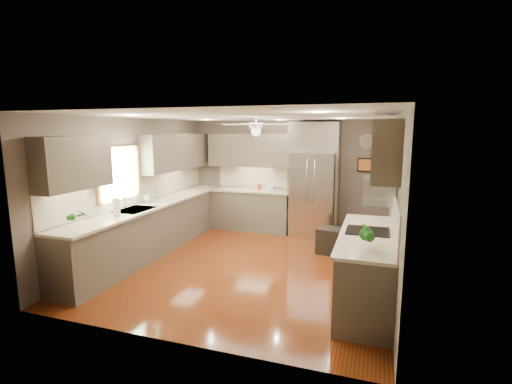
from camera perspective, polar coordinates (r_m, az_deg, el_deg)
The scene contains 26 objects.
floor at distance 6.50m, azimuth -0.84°, elevation -11.08°, with size 5.00×5.00×0.00m, color #481D09.
ceiling at distance 6.09m, azimuth -0.90°, elevation 11.54°, with size 5.00×5.00×0.00m, color white.
wall_back at distance 8.54m, azimuth 4.65°, elevation 2.52°, with size 4.50×4.50×0.00m, color brown.
wall_front at distance 3.95m, azimuth -12.94°, elevation -5.91°, with size 4.50×4.50×0.00m, color brown.
wall_left at distance 7.22m, azimuth -18.00°, elevation 0.80°, with size 5.00×5.00×0.00m, color brown.
wall_right at distance 5.84m, azimuth 20.47°, elevation -1.29°, with size 5.00×5.00×0.00m, color brown.
canister_c at distance 8.53m, azimuth -1.19°, elevation 1.04°, with size 0.10×0.10×0.17m, color beige.
canister_d at distance 8.46m, azimuth 0.52°, elevation 0.77°, with size 0.09×0.09×0.13m, color maroon.
soap_bottle at distance 7.24m, azimuth -16.31°, elevation -0.79°, with size 0.09×0.09×0.20m, color white.
potted_plant_left at distance 5.76m, azimuth -25.67°, elevation -3.32°, with size 0.17×0.11×0.32m, color #1E5819.
potted_plant_right at distance 4.45m, azimuth 16.76°, elevation -6.10°, with size 0.19×0.16×0.35m, color #1E5819.
bowl at distance 8.41m, azimuth 2.28°, elevation 0.47°, with size 0.21×0.21×0.05m, color beige.
left_run at distance 7.32m, azimuth -15.12°, elevation -5.06°, with size 0.65×4.70×1.45m.
back_run at distance 8.59m, azimuth -0.60°, elevation -2.59°, with size 1.85×0.65×1.45m.
uppers at distance 7.02m, azimuth -4.72°, elevation 6.11°, with size 4.50×4.70×0.95m.
window at distance 6.77m, azimuth -20.41°, elevation 2.69°, with size 0.05×1.12×0.92m.
sink at distance 6.70m, azimuth -18.16°, elevation -2.84°, with size 0.50×0.70×0.32m.
refrigerator at distance 8.08m, azimuth 8.89°, elevation 1.60°, with size 1.06×0.75×2.45m.
right_run at distance 5.26m, azimuth 16.73°, elevation -10.91°, with size 0.70×2.20×1.45m.
microwave at distance 5.26m, azimuth 18.38°, elevation 0.22°, with size 0.43×0.55×0.34m.
ceiling_fan at distance 6.37m, azimuth 0.00°, elevation 9.94°, with size 1.18×1.18×0.32m.
recessed_lights at distance 6.48m, azimuth -0.05°, elevation 11.37°, with size 2.84×3.14×0.01m.
wall_clock at distance 8.23m, azimuth 16.71°, elevation 7.48°, with size 0.30×0.03×0.30m.
framed_print at distance 8.26m, azimuth 16.55°, elevation 4.01°, with size 0.36×0.03×0.30m.
stool at distance 7.14m, azimuth 11.36°, elevation -7.33°, with size 0.52×0.52×0.50m.
paper_towel at distance 6.31m, azimuth -20.68°, elevation -2.11°, with size 0.11×0.11×0.28m.
Camera 1 is at (2.00, -5.74, 2.28)m, focal length 26.00 mm.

